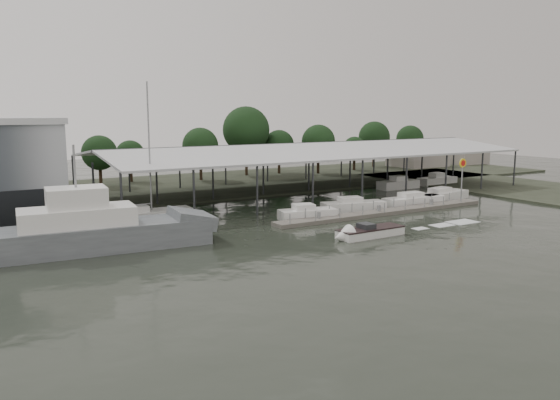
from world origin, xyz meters
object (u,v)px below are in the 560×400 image
grey_trawler (95,231)px  speedboat_underway (365,233)px  shell_fuel_sign (462,172)px  white_sailboat (146,216)px

grey_trawler → speedboat_underway: grey_trawler is taller
shell_fuel_sign → speedboat_underway: 22.93m
shell_fuel_sign → white_sailboat: 37.24m
shell_fuel_sign → white_sailboat: white_sailboat is taller
white_sailboat → shell_fuel_sign: bearing=-13.8°
grey_trawler → shell_fuel_sign: bearing=4.8°
shell_fuel_sign → grey_trawler: grey_trawler is taller
shell_fuel_sign → grey_trawler: size_ratio=0.28×
shell_fuel_sign → speedboat_underway: shell_fuel_sign is taller
grey_trawler → speedboat_underway: bearing=-14.8°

